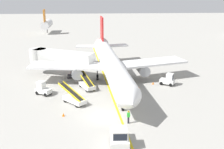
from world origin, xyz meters
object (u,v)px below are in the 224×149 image
object	(u,v)px
ground_crew_marshaller	(128,116)
safety_cone_tail_area	(139,88)
belt_loader_forward_hold	(74,98)
safety_cone_nose_left	(153,83)
jet_bridge	(57,57)
safety_cone_nose_right	(68,94)
baggage_tug_by_cargo_door	(168,80)
belt_loader_aft_hold	(87,84)
safety_cone_wingtip_left	(63,115)
safety_cone_wingtip_right	(146,72)
airliner	(111,63)
pushback_tug	(119,137)
baggage_tug_near_wing	(43,89)

from	to	relation	value
ground_crew_marshaller	safety_cone_tail_area	bearing A→B (deg)	75.31
belt_loader_forward_hold	safety_cone_nose_left	size ratio (longest dim) A/B	10.24
jet_bridge	safety_cone_nose_right	bearing A→B (deg)	-74.88
jet_bridge	baggage_tug_by_cargo_door	bearing A→B (deg)	-18.45
belt_loader_aft_hold	safety_cone_wingtip_left	size ratio (longest dim) A/B	11.49
baggage_tug_by_cargo_door	ground_crew_marshaller	size ratio (longest dim) A/B	1.60
belt_loader_forward_hold	safety_cone_wingtip_right	world-z (taller)	belt_loader_forward_hold
baggage_tug_by_cargo_door	safety_cone_wingtip_right	bearing A→B (deg)	110.33
jet_bridge	ground_crew_marshaller	bearing A→B (deg)	-60.91
belt_loader_forward_hold	ground_crew_marshaller	size ratio (longest dim) A/B	2.65
safety_cone_wingtip_right	belt_loader_forward_hold	bearing A→B (deg)	-133.83
baggage_tug_by_cargo_door	safety_cone_tail_area	bearing A→B (deg)	-162.39
airliner	pushback_tug	bearing A→B (deg)	-90.50
baggage_tug_near_wing	safety_cone_nose_left	world-z (taller)	baggage_tug_near_wing
safety_cone_nose_left	baggage_tug_near_wing	bearing A→B (deg)	-168.69
airliner	safety_cone_wingtip_right	distance (m)	9.15
baggage_tug_by_cargo_door	safety_cone_wingtip_right	distance (m)	7.21
safety_cone_nose_left	safety_cone_tail_area	world-z (taller)	same
belt_loader_aft_hold	safety_cone_wingtip_right	size ratio (longest dim) A/B	11.49
airliner	safety_cone_nose_left	world-z (taller)	airliner
jet_bridge	baggage_tug_near_wing	bearing A→B (deg)	-96.61
airliner	safety_cone_wingtip_left	size ratio (longest dim) A/B	80.33
airliner	safety_cone_nose_right	size ratio (longest dim) A/B	80.33
baggage_tug_near_wing	safety_cone_wingtip_right	size ratio (longest dim) A/B	6.20
safety_cone_wingtip_left	safety_cone_tail_area	distance (m)	14.69
pushback_tug	belt_loader_forward_hold	world-z (taller)	belt_loader_forward_hold
safety_cone_nose_right	baggage_tug_near_wing	bearing A→B (deg)	170.49
jet_bridge	safety_cone_wingtip_right	bearing A→B (deg)	0.69
belt_loader_forward_hold	ground_crew_marshaller	world-z (taller)	belt_loader_forward_hold
pushback_tug	safety_cone_wingtip_left	world-z (taller)	pushback_tug
safety_cone_tail_area	safety_cone_nose_left	bearing A→B (deg)	37.64
pushback_tug	safety_cone_wingtip_right	size ratio (longest dim) A/B	8.28
ground_crew_marshaller	safety_cone_wingtip_right	world-z (taller)	ground_crew_marshaller
baggage_tug_by_cargo_door	safety_cone_nose_left	distance (m)	2.62
jet_bridge	safety_cone_nose_left	xyz separation A→B (m)	(17.08, -6.02, -3.32)
safety_cone_nose_left	safety_cone_wingtip_right	xyz separation A→B (m)	(-0.02, 6.22, 0.00)
safety_cone_nose_right	belt_loader_forward_hold	bearing A→B (deg)	-69.17
pushback_tug	belt_loader_forward_hold	distance (m)	12.77
baggage_tug_by_cargo_door	airliner	bearing A→B (deg)	167.32
belt_loader_forward_hold	baggage_tug_by_cargo_door	bearing A→B (deg)	23.90
airliner	ground_crew_marshaller	world-z (taller)	airliner
safety_cone_nose_left	safety_cone_tail_area	xyz separation A→B (m)	(-2.85, -2.20, 0.00)
jet_bridge	belt_loader_aft_hold	size ratio (longest dim) A/B	2.50
baggage_tug_near_wing	belt_loader_aft_hold	distance (m)	7.15
safety_cone_wingtip_left	safety_cone_wingtip_right	size ratio (longest dim) A/B	1.00
belt_loader_forward_hold	safety_cone_wingtip_left	xyz separation A→B (m)	(-1.06, -4.15, -0.56)
jet_bridge	safety_cone_wingtip_right	world-z (taller)	jet_bridge
baggage_tug_near_wing	safety_cone_tail_area	world-z (taller)	baggage_tug_near_wing
baggage_tug_near_wing	safety_cone_nose_left	bearing A→B (deg)	11.31
baggage_tug_by_cargo_door	safety_cone_nose_left	bearing A→B (deg)	168.41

